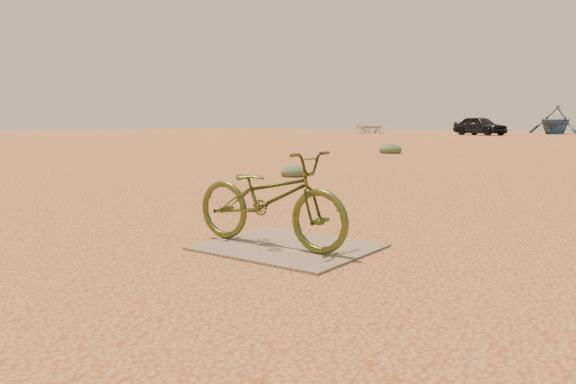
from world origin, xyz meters
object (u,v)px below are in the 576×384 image
Objects in this scene: boat_near_left at (368,127)px; boat_far_left at (555,120)px; plywood_board at (288,247)px; bicycle at (270,198)px; car at (480,126)px.

boat_far_left is at bearing 0.66° from boat_near_left.
plywood_board is 0.46m from bicycle.
bicycle is 0.34× the size of boat_far_left.
boat_near_left is (-11.19, 2.73, -0.20)m from car.
boat_far_left reaches higher than bicycle.
bicycle is at bearing -79.50° from boat_near_left.
plywood_board is at bearing -141.16° from car.
plywood_board is at bearing -79.31° from boat_near_left.
car is (-11.02, 40.07, 0.72)m from plywood_board.
boat_far_left is (3.89, 7.45, 0.48)m from car.
car is at bearing -106.21° from boat_far_left.
bicycle is at bearing -149.04° from plywood_board.
plywood_board is 0.88× the size of bicycle.
plywood_board is 0.30× the size of boat_far_left.
car is 8.42m from boat_far_left.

